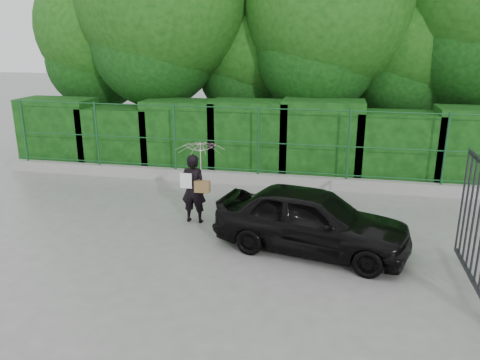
# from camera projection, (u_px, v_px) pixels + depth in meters

# --- Properties ---
(ground) EXTENTS (80.00, 80.00, 0.00)m
(ground) POSITION_uv_depth(u_px,v_px,m) (195.00, 257.00, 8.43)
(ground) COLOR gray
(kerb) EXTENTS (14.00, 0.25, 0.30)m
(kerb) POSITION_uv_depth(u_px,v_px,m) (243.00, 178.00, 12.59)
(kerb) COLOR #9E9E99
(kerb) RESTS_ON ground
(fence) EXTENTS (14.13, 0.06, 1.80)m
(fence) POSITION_uv_depth(u_px,v_px,m) (252.00, 141.00, 12.24)
(fence) COLOR #154A23
(fence) RESTS_ON kerb
(hedge) EXTENTS (14.20, 1.20, 2.18)m
(hedge) POSITION_uv_depth(u_px,v_px,m) (253.00, 139.00, 13.26)
(hedge) COLOR black
(hedge) RESTS_ON ground
(trees) EXTENTS (17.10, 6.15, 8.08)m
(trees) POSITION_uv_depth(u_px,v_px,m) (302.00, 9.00, 14.09)
(trees) COLOR black
(trees) RESTS_ON ground
(woman) EXTENTS (1.00, 1.02, 1.76)m
(woman) POSITION_uv_depth(u_px,v_px,m) (199.00, 169.00, 9.73)
(woman) COLOR black
(woman) RESTS_ON ground
(car) EXTENTS (3.77, 2.16, 1.21)m
(car) POSITION_uv_depth(u_px,v_px,m) (311.00, 220.00, 8.54)
(car) COLOR black
(car) RESTS_ON ground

